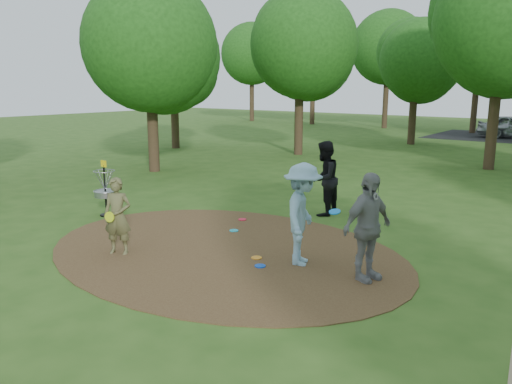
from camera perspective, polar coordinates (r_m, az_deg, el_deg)
The scene contains 12 objects.
ground at distance 10.97m, azimuth -3.83°, elevation -6.68°, with size 100.00×100.00×0.00m, color #2D5119.
dirt_clearing at distance 10.97m, azimuth -3.83°, elevation -6.63°, with size 8.40×8.40×0.02m, color #47301C.
player_observer_with_disc at distance 10.90m, azimuth -15.54°, elevation -2.70°, with size 0.72×0.64×1.65m.
player_throwing_with_disc at distance 9.89m, azimuth 5.33°, elevation -2.59°, with size 1.43×1.52×2.06m.
player_walking_with_disc at distance 13.78m, azimuth 7.78°, elevation 1.55°, with size 0.86×1.06×2.05m.
player_waiting_with_disc at distance 9.27m, azimuth 12.62°, elevation -3.97°, with size 0.80×1.27×2.02m.
disc_ground_cyan at distance 12.30m, azimuth -2.54°, elevation -4.42°, with size 0.22×0.22×0.02m, color #1AB4D0.
disc_ground_blue at distance 9.97m, azimuth 0.47°, elevation -8.45°, with size 0.22×0.22×0.02m, color blue.
disc_ground_red at distance 13.29m, azimuth -1.57°, elevation -3.15°, with size 0.22×0.22×0.02m, color red.
disc_ground_orange at distance 10.42m, azimuth 0.07°, elevation -7.52°, with size 0.22×0.22×0.02m, color orange.
disc_golf_basket at distance 14.20m, azimuth -16.89°, elevation 0.82°, with size 0.63×0.63×1.54m.
tree_ring at distance 17.84m, azimuth 24.52°, elevation 16.34°, with size 37.29×45.23×8.86m.
Camera 1 is at (6.86, -7.80, 3.53)m, focal length 35.00 mm.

